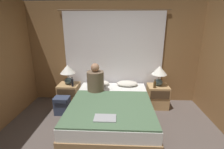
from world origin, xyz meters
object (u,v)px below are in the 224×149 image
at_px(laptop_on_bed, 105,118).
at_px(backpack_on_floor, 62,105).
at_px(lamp_left, 68,71).
at_px(bed, 111,112).
at_px(nightstand_left, 69,94).
at_px(pillow_left, 99,83).
at_px(beer_bottle_on_right_stand, 155,85).
at_px(pillow_right, 127,83).
at_px(beer_bottle_on_left_stand, 72,83).
at_px(lamp_right, 159,73).
at_px(nightstand_right, 157,96).
at_px(person_left_in_bed, 95,80).

xyz_separation_m(laptop_on_bed, backpack_on_floor, (-1.07, 0.99, -0.31)).
bearing_deg(lamp_left, bed, -34.83).
bearing_deg(bed, nightstand_left, 146.26).
height_order(bed, nightstand_left, nightstand_left).
bearing_deg(bed, pillow_left, 113.34).
xyz_separation_m(bed, pillow_left, (-0.36, 0.82, 0.32)).
bearing_deg(backpack_on_floor, pillow_left, 34.96).
relative_size(nightstand_left, beer_bottle_on_right_stand, 2.65).
bearing_deg(beer_bottle_on_right_stand, pillow_right, 160.01).
distance_m(nightstand_left, pillow_right, 1.49).
bearing_deg(lamp_left, backpack_on_floor, -93.48).
bearing_deg(beer_bottle_on_right_stand, beer_bottle_on_left_stand, 180.00).
height_order(lamp_right, pillow_right, lamp_right).
distance_m(beer_bottle_on_right_stand, laptop_on_bed, 1.67).
xyz_separation_m(nightstand_left, beer_bottle_on_right_stand, (2.08, -0.14, 0.36)).
height_order(nightstand_right, person_left_in_bed, person_left_in_bed).
distance_m(person_left_in_bed, backpack_on_floor, 0.94).
distance_m(lamp_left, lamp_right, 2.20).
relative_size(person_left_in_bed, laptop_on_bed, 1.85).
relative_size(pillow_left, beer_bottle_on_left_stand, 2.21).
bearing_deg(pillow_left, lamp_right, -2.27).
xyz_separation_m(nightstand_left, beer_bottle_on_left_stand, (0.15, -0.14, 0.37)).
bearing_deg(pillow_right, pillow_left, 180.00).
xyz_separation_m(bed, backpack_on_floor, (-1.13, 0.28, -0.02)).
distance_m(bed, nightstand_right, 1.32).
relative_size(bed, pillow_left, 3.95).
xyz_separation_m(lamp_right, backpack_on_floor, (-2.23, -0.48, -0.64)).
xyz_separation_m(nightstand_right, laptop_on_bed, (-1.16, -1.44, 0.27)).
bearing_deg(beer_bottle_on_right_stand, nightstand_left, 176.21).
bearing_deg(pillow_left, pillow_right, 0.00).
xyz_separation_m(beer_bottle_on_left_stand, beer_bottle_on_right_stand, (1.93, -0.00, -0.01)).
xyz_separation_m(nightstand_left, backpack_on_floor, (-0.03, -0.45, -0.05)).
relative_size(lamp_left, pillow_left, 0.93).
height_order(person_left_in_bed, backpack_on_floor, person_left_in_bed).
xyz_separation_m(nightstand_left, lamp_left, (0.00, 0.03, 0.60)).
relative_size(bed, nightstand_left, 3.69).
bearing_deg(laptop_on_bed, lamp_left, 125.17).
xyz_separation_m(lamp_right, beer_bottle_on_right_stand, (-0.12, -0.17, -0.24)).
height_order(beer_bottle_on_left_stand, beer_bottle_on_right_stand, beer_bottle_on_left_stand).
bearing_deg(person_left_in_bed, laptop_on_bed, -74.65).
bearing_deg(backpack_on_floor, pillow_right, 20.03).
relative_size(person_left_in_bed, backpack_on_floor, 1.58).
bearing_deg(nightstand_left, lamp_right, 0.80).
xyz_separation_m(person_left_in_bed, backpack_on_floor, (-0.75, -0.17, -0.54)).
xyz_separation_m(person_left_in_bed, beer_bottle_on_left_stand, (-0.58, 0.15, -0.12)).
bearing_deg(beer_bottle_on_left_stand, lamp_left, 130.85).
distance_m(pillow_left, laptop_on_bed, 1.56).
bearing_deg(nightstand_right, nightstand_left, 180.00).
distance_m(pillow_right, person_left_in_bed, 0.85).
height_order(nightstand_left, lamp_right, lamp_right).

